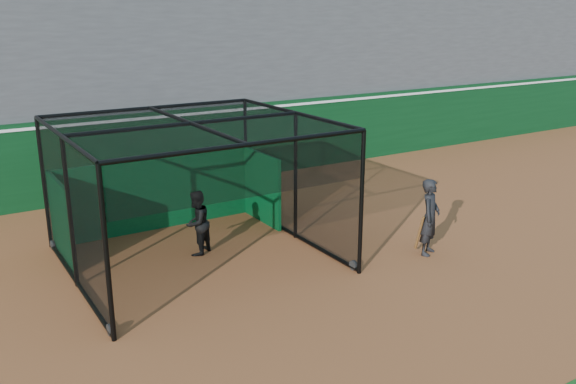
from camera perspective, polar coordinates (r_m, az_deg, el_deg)
ground at (r=12.59m, az=0.20°, el=-9.16°), size 120.00×120.00×0.00m
outfield_wall at (r=19.54m, az=-13.17°, el=3.77°), size 50.00×0.50×2.50m
grandstand at (r=22.72m, az=-16.91°, el=13.36°), size 50.00×7.85×8.95m
batting_cage at (r=13.71m, az=-8.81°, el=-0.14°), size 5.45×5.25×3.15m
batter at (r=14.26m, az=-8.53°, el=-2.87°), size 0.94×0.90×1.53m
on_deck_player at (r=14.45m, az=13.12°, el=-2.31°), size 0.79×0.71×1.80m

